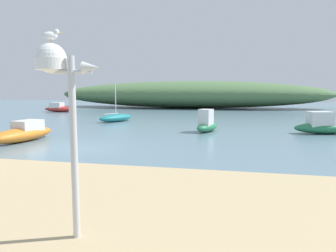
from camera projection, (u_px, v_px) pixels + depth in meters
The scene contains 9 objects.
ground_plane at pixel (80, 148), 14.84m from camera, with size 120.00×120.00×0.00m, color slate.
distant_hill at pixel (189, 94), 47.44m from camera, with size 41.15×10.38×4.01m, color #517547.
mast_structure at pixel (58, 77), 5.24m from camera, with size 1.14×0.54×3.33m.
seagull_on_radar at pixel (51, 35), 5.19m from camera, with size 0.30×0.23×0.23m.
sailboat_west_reach at pixel (116, 118), 27.08m from camera, with size 2.59×3.67×3.28m.
motorboat_centre_water at pixel (207, 124), 20.62m from camera, with size 1.65×2.91×1.49m.
motorboat_far_right at pixel (59, 108), 38.88m from camera, with size 4.18×1.49×1.17m.
motorboat_east_reach at pixel (23, 133), 16.85m from camera, with size 1.79×4.31×1.10m.
motorboat_by_sandbar at pixel (324, 126), 19.70m from camera, with size 4.16×2.12×1.38m.
Camera 1 is at (7.17, -13.40, 2.76)m, focal length 33.65 mm.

